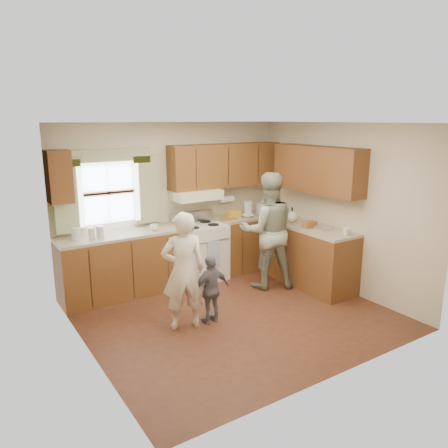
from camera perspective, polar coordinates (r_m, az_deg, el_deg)
room at (r=5.55m, az=1.37°, el=0.05°), size 3.80×3.80×3.80m
kitchen_fixtures at (r=6.84m, az=0.53°, el=-0.87°), size 3.80×2.25×2.15m
stove at (r=7.08m, az=-3.19°, el=-3.51°), size 0.76×0.67×1.07m
woman_left at (r=5.38m, az=-5.33°, el=-6.11°), size 0.62×0.49×1.48m
woman_right at (r=6.65m, az=5.74°, el=-0.89°), size 1.07×0.97×1.78m
child at (r=5.58m, az=-1.67°, el=-8.53°), size 0.53×0.25×0.89m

